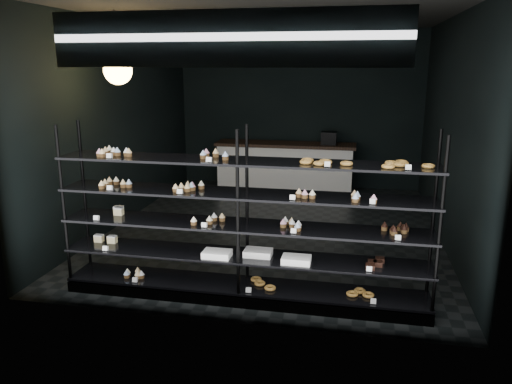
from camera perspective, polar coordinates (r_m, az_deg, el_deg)
room at (r=7.56m, az=2.24°, el=7.36°), size 5.01×6.01×3.20m
display_shelf at (r=5.44m, az=-1.75°, el=-6.03°), size 4.00×0.50×1.91m
signage at (r=4.65m, az=-3.74°, el=17.10°), size 3.30×0.05×0.50m
pendant_lamp at (r=6.71m, az=-15.51°, el=13.25°), size 0.36×0.36×0.91m
service_counter at (r=10.21m, az=3.40°, el=2.96°), size 2.81×0.65×1.23m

